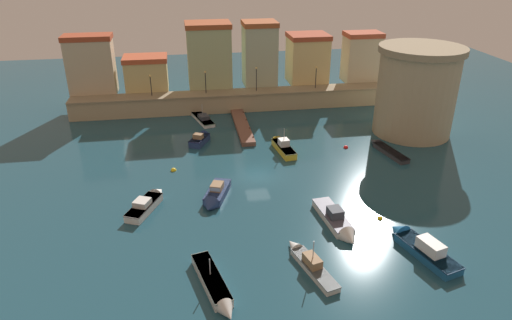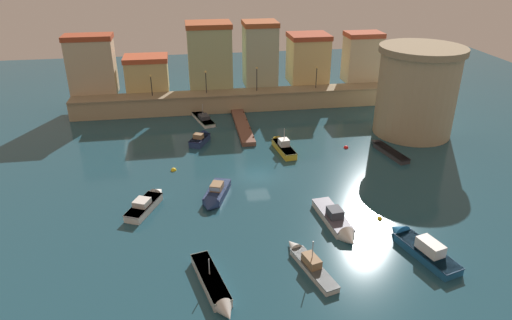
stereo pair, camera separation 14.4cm
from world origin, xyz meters
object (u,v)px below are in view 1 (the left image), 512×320
Objects in this scene: moored_boat_1 at (282,145)px; moored_boat_4 at (308,261)px; mooring_buoy_1 at (380,219)px; moored_boat_9 at (200,116)px; moored_boat_0 at (338,222)px; quay_lamp_2 at (256,75)px; quay_lamp_3 at (316,74)px; moored_boat_5 at (215,196)px; moored_boat_6 at (201,138)px; mooring_buoy_0 at (346,148)px; moored_boat_3 at (148,202)px; moored_boat_2 at (386,149)px; quay_lamp_1 at (205,78)px; quay_lamp_0 at (151,82)px; moored_boat_7 at (419,245)px; fortress_tower at (416,91)px; moored_boat_8 at (215,287)px; mooring_buoy_2 at (174,171)px.

moored_boat_1 reaches higher than moored_boat_4.
moored_boat_9 is at bearing 117.08° from mooring_buoy_1.
moored_boat_0 is 1.06× the size of moored_boat_4.
quay_lamp_2 is at bearing -18.16° from moored_boat_4.
quay_lamp_3 is 31.93m from moored_boat_5.
moored_boat_6 is 18.03m from mooring_buoy_0.
moored_boat_3 reaches higher than mooring_buoy_0.
moored_boat_2 is at bearing 131.46° from moored_boat_5.
quay_lamp_3 is 0.73× the size of moored_boat_6.
moored_boat_5 is at bearing 165.00° from moored_boat_9.
quay_lamp_2 is (7.47, -0.00, 0.16)m from quay_lamp_1.
quay_lamp_0 is 0.41× the size of moored_boat_7.
moored_boat_4 is at bearing -105.65° from moored_boat_3.
fortress_tower reaches higher than quay_lamp_1.
quay_lamp_0 is 22.59m from moored_boat_1.
fortress_tower is 30.58m from moored_boat_5.
moored_boat_1 is 15.44m from moored_boat_9.
fortress_tower reaches higher than moored_boat_1.
moored_boat_8 is 14.85× the size of mooring_buoy_1.
quay_lamp_1 is 0.44× the size of moored_boat_8.
moored_boat_0 is at bearing -43.25° from mooring_buoy_2.
moored_boat_6 is at bearing -61.33° from quay_lamp_0.
quay_lamp_3 is 6.61× the size of mooring_buoy_1.
moored_boat_2 is 0.96× the size of moored_boat_7.
moored_boat_0 is 18.24m from moored_boat_2.
quay_lamp_3 reaches higher than moored_boat_8.
moored_boat_6 is at bearing 3.84° from moored_boat_3.
moored_boat_8 is 36.37m from moored_boat_9.
moored_boat_7 is (5.45, -4.46, 0.07)m from moored_boat_0.
moored_boat_7 is at bearing 84.11° from moored_boat_8.
quay_lamp_2 is 33.16m from moored_boat_0.
quay_lamp_3 reaches higher than mooring_buoy_1.
fortress_tower is 1.52× the size of moored_boat_7.
quay_lamp_3 is 0.46× the size of moored_boat_2.
moored_boat_4 is at bearing 165.79° from moored_boat_1.
quay_lamp_2 is 30.77m from moored_boat_3.
fortress_tower is 23.61m from mooring_buoy_1.
quay_lamp_3 is at bearing 126.44° from fortress_tower.
moored_boat_0 is 6.27m from moored_boat_4.
mooring_buoy_1 is 0.82× the size of mooring_buoy_2.
moored_boat_5 reaches higher than mooring_buoy_2.
moored_boat_8 is (-7.42, -1.88, 0.03)m from moored_boat_4.
fortress_tower is 32.12m from mooring_buoy_2.
quay_lamp_0 is (-33.81, 12.84, -0.91)m from fortress_tower.
moored_boat_3 is 16.86m from moored_boat_4.
moored_boat_8 is at bearing -65.31° from moored_boat_0.
quay_lamp_0 is at bearing 159.20° from fortress_tower.
moored_boat_9 reaches higher than mooring_buoy_1.
mooring_buoy_1 is at bearing -95.03° from quay_lamp_3.
quay_lamp_1 reaches higher than moored_boat_6.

